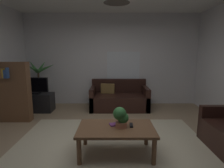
% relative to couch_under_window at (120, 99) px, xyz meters
% --- Properties ---
extents(floor, '(5.26, 5.32, 0.02)m').
position_rel_couch_under_window_xyz_m(floor, '(-0.22, -2.17, -0.28)').
color(floor, '#9E8466').
rests_on(floor, ground).
extents(rug, '(3.42, 2.93, 0.01)m').
position_rel_couch_under_window_xyz_m(rug, '(-0.22, -2.37, -0.27)').
color(rug, beige).
rests_on(rug, ground).
extents(wall_back, '(5.38, 0.06, 2.77)m').
position_rel_couch_under_window_xyz_m(wall_back, '(-0.22, 0.53, 1.11)').
color(wall_back, silver).
rests_on(wall_back, ground).
extents(window_pane, '(1.00, 0.01, 1.05)m').
position_rel_couch_under_window_xyz_m(window_pane, '(0.15, 0.49, 0.84)').
color(window_pane, white).
extents(couch_under_window, '(1.63, 0.87, 0.82)m').
position_rel_couch_under_window_xyz_m(couch_under_window, '(0.00, 0.00, 0.00)').
color(couch_under_window, black).
rests_on(couch_under_window, ground).
extents(coffee_table, '(1.20, 0.69, 0.45)m').
position_rel_couch_under_window_xyz_m(coffee_table, '(-0.14, -2.38, 0.11)').
color(coffee_table, brown).
rests_on(coffee_table, ground).
extents(book_on_table_0, '(0.17, 0.15, 0.02)m').
position_rel_couch_under_window_xyz_m(book_on_table_0, '(-0.17, -2.30, 0.19)').
color(book_on_table_0, '#72387F').
rests_on(book_on_table_0, coffee_table).
extents(remote_on_table_0, '(0.06, 0.16, 0.02)m').
position_rel_couch_under_window_xyz_m(remote_on_table_0, '(0.11, -2.32, 0.19)').
color(remote_on_table_0, black).
rests_on(remote_on_table_0, coffee_table).
extents(potted_plant_on_table, '(0.25, 0.21, 0.32)m').
position_rel_couch_under_window_xyz_m(potted_plant_on_table, '(-0.06, -2.36, 0.34)').
color(potted_plant_on_table, '#B77051').
rests_on(potted_plant_on_table, coffee_table).
extents(tv_stand, '(0.90, 0.44, 0.50)m').
position_rel_couch_under_window_xyz_m(tv_stand, '(-2.30, -0.25, -0.02)').
color(tv_stand, black).
rests_on(tv_stand, ground).
extents(tv, '(0.71, 0.16, 0.45)m').
position_rel_couch_under_window_xyz_m(tv, '(-2.30, -0.28, 0.46)').
color(tv, black).
rests_on(tv, tv_stand).
extents(potted_palm_corner, '(0.94, 0.76, 1.42)m').
position_rel_couch_under_window_xyz_m(potted_palm_corner, '(-2.37, 0.19, 0.32)').
color(potted_palm_corner, brown).
rests_on(potted_palm_corner, ground).
extents(bookshelf_corner, '(0.70, 0.31, 1.40)m').
position_rel_couch_under_window_xyz_m(bookshelf_corner, '(-2.48, -0.97, 0.44)').
color(bookshelf_corner, brown).
rests_on(bookshelf_corner, ground).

